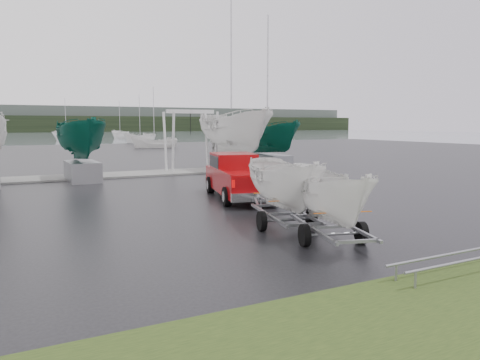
% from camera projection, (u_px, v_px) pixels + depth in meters
% --- Properties ---
extents(ground_plane, '(120.00, 120.00, 0.00)m').
position_uv_depth(ground_plane, '(192.00, 211.00, 17.40)').
color(ground_plane, black).
rests_on(ground_plane, ground).
extents(lake, '(300.00, 300.00, 0.00)m').
position_uv_depth(lake, '(26.00, 138.00, 105.33)').
color(lake, slate).
rests_on(lake, ground).
extents(grass_verge, '(40.00, 40.00, 0.00)m').
position_uv_depth(grass_verge, '(440.00, 319.00, 7.72)').
color(grass_verge, '#233314').
rests_on(grass_verge, ground).
extents(dock, '(30.00, 3.00, 0.12)m').
position_uv_depth(dock, '(113.00, 175.00, 28.82)').
color(dock, gray).
rests_on(dock, ground).
extents(treeline, '(300.00, 8.00, 6.00)m').
position_uv_depth(treeline, '(14.00, 124.00, 166.52)').
color(treeline, black).
rests_on(treeline, ground).
extents(far_hill, '(300.00, 6.00, 10.00)m').
position_uv_depth(far_hill, '(13.00, 119.00, 173.32)').
color(far_hill, '#4C5651').
rests_on(far_hill, ground).
extents(pickup_truck, '(3.21, 5.97, 1.89)m').
position_uv_depth(pickup_truck, '(237.00, 175.00, 20.47)').
color(pickup_truck, maroon).
rests_on(pickup_truck, ground).
extents(trailer_hitched, '(2.06, 3.78, 5.00)m').
position_uv_depth(trailer_hitched, '(286.00, 140.00, 14.16)').
color(trailer_hitched, gray).
rests_on(trailer_hitched, ground).
extents(trailer_parked, '(2.17, 3.79, 4.62)m').
position_uv_depth(trailer_parked, '(332.00, 150.00, 12.36)').
color(trailer_parked, gray).
rests_on(trailer_parked, ground).
extents(boat_hoist, '(3.30, 2.18, 4.12)m').
position_uv_depth(boat_hoist, '(191.00, 132.00, 30.87)').
color(boat_hoist, silver).
rests_on(boat_hoist, ground).
extents(keelboat_1, '(2.39, 3.20, 7.44)m').
position_uv_depth(keelboat_1, '(80.00, 113.00, 25.82)').
color(keelboat_1, gray).
rests_on(keelboat_1, ground).
extents(keelboat_2, '(2.99, 3.20, 11.18)m').
position_uv_depth(keelboat_2, '(235.00, 99.00, 29.91)').
color(keelboat_2, gray).
rests_on(keelboat_2, ground).
extents(keelboat_3, '(2.29, 3.20, 10.45)m').
position_uv_depth(keelboat_3, '(271.00, 118.00, 31.65)').
color(keelboat_3, gray).
rests_on(keelboat_3, ground).
extents(moored_boat_2, '(3.11, 3.08, 11.09)m').
position_uv_depth(moored_boat_2, '(154.00, 148.00, 62.19)').
color(moored_boat_2, silver).
rests_on(moored_boat_2, ground).
extents(moored_boat_3, '(3.63, 3.61, 11.49)m').
position_uv_depth(moored_boat_3, '(140.00, 143.00, 78.89)').
color(moored_boat_3, silver).
rests_on(moored_boat_3, ground).
extents(moored_boat_5, '(4.06, 4.07, 11.78)m').
position_uv_depth(moored_boat_5, '(67.00, 140.00, 89.45)').
color(moored_boat_5, silver).
rests_on(moored_boat_5, ground).
extents(moored_boat_7, '(2.96, 3.03, 11.66)m').
position_uv_depth(moored_boat_7, '(120.00, 139.00, 99.89)').
color(moored_boat_7, silver).
rests_on(moored_boat_7, ground).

